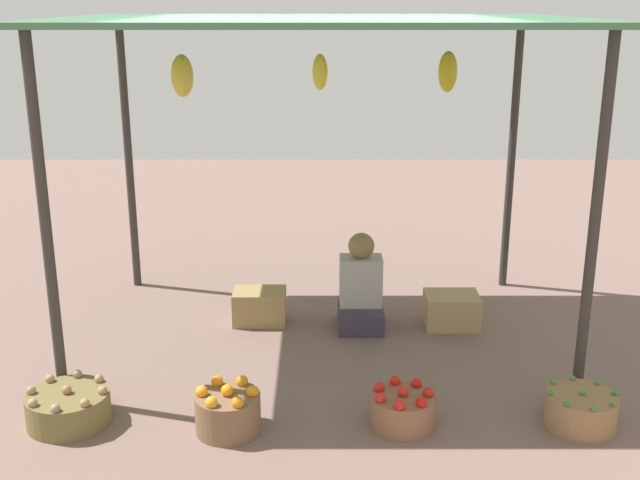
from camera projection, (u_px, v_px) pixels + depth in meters
The scene contains 9 objects.
ground_plane at pixel (320, 332), 6.25m from camera, with size 14.00×14.00×0.00m, color #7C6157.
market_stall_structure at pixel (319, 41), 5.59m from camera, with size 3.70×2.50×2.42m.
vendor_person at pixel (361, 291), 6.30m from camera, with size 0.36×0.44×0.78m.
basket_potatoes at pixel (69, 407), 4.90m from camera, with size 0.52×0.52×0.26m.
basket_oranges at pixel (228, 411), 4.80m from camera, with size 0.40×0.40×0.31m.
basket_red_tomatoes at pixel (402, 409), 4.86m from camera, with size 0.40×0.40×0.27m.
basket_green_chilies at pixel (581, 410), 4.86m from camera, with size 0.44×0.44×0.25m.
wooden_crate_near_vendor at pixel (451, 310), 6.35m from camera, with size 0.43×0.34×0.27m, color tan.
wooden_crate_stacked_rear at pixel (260, 306), 6.42m from camera, with size 0.43×0.30×0.27m, color #9B7E4C.
Camera 1 is at (-0.00, -5.76, 2.55)m, focal length 44.04 mm.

